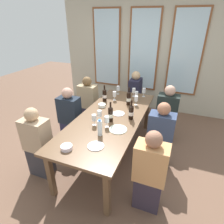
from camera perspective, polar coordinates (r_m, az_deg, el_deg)
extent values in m
plane|color=brown|center=(3.43, -0.49, -12.40)|extent=(12.00, 12.00, 0.00)
cube|color=#B5B09A|center=(4.80, 9.72, 17.89)|extent=(4.18, 0.06, 2.90)
cube|color=brown|center=(5.04, -1.56, 18.66)|extent=(0.72, 0.03, 1.88)
cube|color=silver|center=(5.03, -1.63, 18.64)|extent=(0.64, 0.01, 1.80)
cube|color=brown|center=(4.75, 9.59, 17.82)|extent=(0.72, 0.03, 1.88)
cube|color=silver|center=(4.74, 9.55, 17.79)|extent=(0.64, 0.01, 1.80)
cube|color=brown|center=(4.65, 21.53, 16.20)|extent=(0.72, 0.03, 1.88)
cube|color=silver|center=(4.63, 21.52, 16.17)|extent=(0.64, 0.01, 1.80)
cube|color=brown|center=(3.03, -0.54, -1.80)|extent=(0.98, 2.36, 0.04)
cube|color=brown|center=(2.68, -18.20, -17.79)|extent=(0.07, 0.07, 0.70)
cube|color=brown|center=(2.36, -1.56, -23.70)|extent=(0.07, 0.07, 0.70)
cube|color=brown|center=(4.22, 0.03, 1.35)|extent=(0.07, 0.07, 0.70)
cube|color=brown|center=(4.03, 10.56, -0.46)|extent=(0.07, 0.07, 0.70)
cylinder|color=white|center=(3.11, 2.00, -0.48)|extent=(0.20, 0.20, 0.01)
cylinder|color=white|center=(2.68, 1.85, -5.29)|extent=(0.26, 0.26, 0.01)
cylinder|color=white|center=(2.37, -4.97, -10.27)|extent=(0.21, 0.21, 0.01)
cylinder|color=black|center=(2.84, -0.45, -0.85)|extent=(0.08, 0.08, 0.22)
cone|color=black|center=(2.79, -0.46, 1.36)|extent=(0.08, 0.08, 0.02)
cylinder|color=black|center=(2.77, -0.46, 2.28)|extent=(0.03, 0.03, 0.08)
cylinder|color=silver|center=(2.85, -0.45, -1.04)|extent=(0.08, 0.08, 0.06)
cylinder|color=black|center=(2.92, 5.83, -0.24)|extent=(0.07, 0.08, 0.21)
cone|color=black|center=(2.87, 5.94, 1.87)|extent=(0.07, 0.08, 0.02)
cylinder|color=black|center=(2.85, 5.99, 2.78)|extent=(0.03, 0.03, 0.08)
cylinder|color=silver|center=(2.93, 5.82, -0.43)|extent=(0.08, 0.08, 0.06)
cylinder|color=black|center=(3.55, -2.28, 4.99)|extent=(0.07, 0.07, 0.22)
cone|color=black|center=(3.51, -2.32, 6.81)|extent=(0.07, 0.07, 0.02)
cylinder|color=black|center=(3.49, -2.33, 7.57)|extent=(0.03, 0.03, 0.08)
cylinder|color=silver|center=(3.56, -2.28, 4.83)|extent=(0.08, 0.08, 0.06)
cylinder|color=black|center=(3.40, 5.09, 4.02)|extent=(0.08, 0.07, 0.24)
cone|color=black|center=(3.35, 5.18, 6.06)|extent=(0.08, 0.07, 0.02)
cylinder|color=black|center=(3.33, 5.22, 6.85)|extent=(0.03, 0.03, 0.08)
cylinder|color=silver|center=(3.40, 5.08, 3.83)|extent=(0.08, 0.08, 0.06)
cylinder|color=white|center=(3.35, -3.06, 2.03)|extent=(0.13, 0.13, 0.05)
cylinder|color=white|center=(2.37, -13.66, -10.44)|extent=(0.14, 0.14, 0.05)
cylinder|color=white|center=(2.52, -3.73, -4.89)|extent=(0.06, 0.06, 0.22)
cylinder|color=blue|center=(2.46, -3.81, -2.51)|extent=(0.04, 0.04, 0.02)
cylinder|color=white|center=(3.86, 9.57, 4.73)|extent=(0.06, 0.06, 0.00)
cylinder|color=white|center=(3.84, 9.62, 5.28)|extent=(0.01, 0.01, 0.07)
cylinder|color=white|center=(3.81, 9.72, 6.47)|extent=(0.07, 0.07, 0.09)
cylinder|color=white|center=(2.80, -5.38, -3.92)|extent=(0.06, 0.06, 0.00)
cylinder|color=white|center=(2.78, -5.42, -3.22)|extent=(0.01, 0.01, 0.07)
cylinder|color=white|center=(2.74, -5.50, -1.69)|extent=(0.07, 0.07, 0.09)
cylinder|color=white|center=(3.93, 1.84, 5.53)|extent=(0.06, 0.06, 0.00)
cylinder|color=white|center=(3.92, 1.85, 6.07)|extent=(0.01, 0.01, 0.07)
cylinder|color=white|center=(3.89, 1.87, 7.24)|extent=(0.07, 0.07, 0.09)
cylinder|color=white|center=(2.75, -1.57, -4.50)|extent=(0.06, 0.06, 0.00)
cylinder|color=white|center=(2.73, -1.58, -3.79)|extent=(0.01, 0.01, 0.07)
cylinder|color=white|center=(2.69, -1.61, -2.24)|extent=(0.07, 0.07, 0.09)
cylinder|color=white|center=(3.45, 7.24, 2.18)|extent=(0.06, 0.06, 0.00)
cylinder|color=white|center=(3.43, 7.27, 2.77)|extent=(0.01, 0.01, 0.07)
cylinder|color=white|center=(3.40, 7.36, 4.08)|extent=(0.07, 0.07, 0.09)
cylinder|color=beige|center=(3.41, 7.33, 3.64)|extent=(0.06, 0.06, 0.03)
cylinder|color=white|center=(3.63, 0.75, 3.68)|extent=(0.06, 0.06, 0.00)
cylinder|color=white|center=(3.61, 0.76, 4.26)|extent=(0.01, 0.01, 0.07)
cylinder|color=white|center=(3.58, 0.76, 5.51)|extent=(0.07, 0.07, 0.09)
cylinder|color=maroon|center=(3.60, 0.76, 4.99)|extent=(0.06, 0.06, 0.02)
cylinder|color=white|center=(2.91, -3.77, -2.59)|extent=(0.06, 0.06, 0.00)
cylinder|color=white|center=(2.89, -3.80, -1.91)|extent=(0.01, 0.01, 0.07)
cylinder|color=white|center=(2.85, -3.85, -0.41)|extent=(0.07, 0.07, 0.09)
cylinder|color=white|center=(3.83, 6.56, 4.80)|extent=(0.06, 0.06, 0.00)
cylinder|color=white|center=(3.82, 6.59, 5.35)|extent=(0.01, 0.01, 0.07)
cylinder|color=white|center=(3.79, 6.65, 6.54)|extent=(0.07, 0.07, 0.09)
cylinder|color=#590C19|center=(3.80, 6.63, 6.14)|extent=(0.06, 0.06, 0.03)
cylinder|color=white|center=(3.66, 7.34, 3.67)|extent=(0.06, 0.06, 0.00)
cylinder|color=white|center=(3.65, 7.38, 4.24)|extent=(0.01, 0.01, 0.07)
cylinder|color=white|center=(3.61, 7.46, 5.48)|extent=(0.07, 0.07, 0.09)
cylinder|color=#590C19|center=(3.63, 7.43, 5.00)|extent=(0.06, 0.06, 0.03)
cube|color=#323137|center=(3.14, -20.70, -13.62)|extent=(0.32, 0.24, 0.45)
cube|color=tan|center=(2.87, -22.20, -6.48)|extent=(0.38, 0.24, 0.48)
sphere|color=tan|center=(2.72, -23.37, -0.71)|extent=(0.19, 0.19, 0.19)
cube|color=#342B39|center=(2.59, 10.76, -22.60)|extent=(0.32, 0.24, 0.45)
cube|color=tan|center=(2.26, 11.79, -14.88)|extent=(0.38, 0.24, 0.48)
sphere|color=#9D6A52|center=(2.06, 12.63, -8.09)|extent=(0.19, 0.19, 0.19)
cube|color=#262644|center=(3.66, -12.17, -5.98)|extent=(0.32, 0.24, 0.45)
cube|color=#1C2532|center=(3.43, -12.91, 0.56)|extent=(0.38, 0.24, 0.48)
sphere|color=tan|center=(3.30, -13.48, 5.62)|extent=(0.19, 0.19, 0.19)
cube|color=#30273C|center=(3.16, 13.78, -12.05)|extent=(0.32, 0.24, 0.45)
cube|color=#324161|center=(2.90, 14.77, -4.86)|extent=(0.38, 0.24, 0.48)
sphere|color=#A46A4D|center=(2.75, 15.56, 0.92)|extent=(0.19, 0.19, 0.19)
cube|color=#252232|center=(4.17, -6.99, -1.15)|extent=(0.32, 0.24, 0.45)
cube|color=tan|center=(3.98, -7.36, 4.77)|extent=(0.38, 0.24, 0.48)
sphere|color=brown|center=(3.87, -7.65, 9.24)|extent=(0.19, 0.19, 0.19)
cube|color=#2D3131|center=(3.82, 15.67, -4.92)|extent=(0.32, 0.24, 0.45)
cube|color=black|center=(3.60, 16.57, 1.39)|extent=(0.38, 0.24, 0.48)
sphere|color=tan|center=(3.48, 17.27, 6.23)|extent=(0.19, 0.19, 0.19)
cube|color=#2C2436|center=(4.55, 6.73, 1.38)|extent=(0.24, 0.32, 0.45)
cube|color=#212035|center=(4.37, 7.06, 6.88)|extent=(0.24, 0.38, 0.48)
sphere|color=tan|center=(4.27, 7.31, 10.98)|extent=(0.19, 0.19, 0.19)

